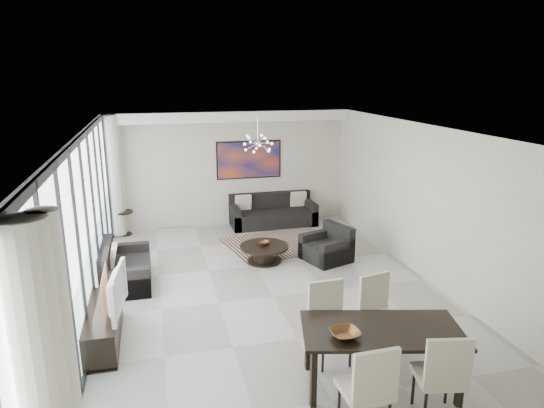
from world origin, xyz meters
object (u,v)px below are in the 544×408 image
object	(u,v)px
dining_table	(382,335)
television	(111,291)
coffee_table	(264,252)
tv_console	(103,326)
sofa_main	(273,215)

from	to	relation	value
dining_table	television	bearing A→B (deg)	150.26
coffee_table	tv_console	size ratio (longest dim) A/B	0.62
television	dining_table	world-z (taller)	television
coffee_table	tv_console	distance (m)	3.87
coffee_table	tv_console	xyz separation A→B (m)	(-2.99, -2.45, 0.05)
coffee_table	dining_table	bearing A→B (deg)	-84.30
television	dining_table	bearing A→B (deg)	-113.70
sofa_main	television	size ratio (longest dim) A/B	2.01
sofa_main	dining_table	size ratio (longest dim) A/B	1.03
coffee_table	dining_table	xyz separation A→B (m)	(0.44, -4.39, 0.52)
coffee_table	dining_table	distance (m)	4.45
tv_console	dining_table	bearing A→B (deg)	-29.53
tv_console	television	size ratio (longest dim) A/B	1.51
television	dining_table	xyz separation A→B (m)	(3.26, -1.87, -0.10)
coffee_table	television	xyz separation A→B (m)	(-2.83, -2.53, 0.62)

